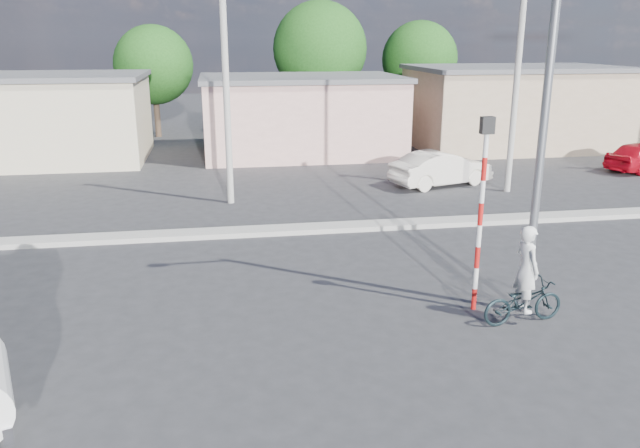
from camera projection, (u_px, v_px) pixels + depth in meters
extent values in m
plane|color=#2B2B2E|center=(350.00, 351.00, 12.30)|extent=(120.00, 120.00, 0.00)
cube|color=#99968E|center=(298.00, 229.00, 19.84)|extent=(40.00, 0.80, 0.16)
cube|color=silver|center=(4.00, 402.00, 9.66)|extent=(0.82, 1.98, 0.27)
imported|color=black|center=(523.00, 302.00, 13.40)|extent=(1.93, 0.87, 0.98)
imported|color=silver|center=(525.00, 282.00, 13.27)|extent=(0.53, 0.74, 1.89)
imported|color=silver|center=(441.00, 169.00, 25.85)|extent=(4.59, 2.75, 1.43)
cylinder|color=red|center=(474.00, 299.00, 14.14)|extent=(0.11, 0.11, 0.50)
cylinder|color=white|center=(476.00, 278.00, 14.00)|extent=(0.11, 0.11, 0.50)
cylinder|color=red|center=(477.00, 257.00, 13.85)|extent=(0.11, 0.11, 0.50)
cylinder|color=white|center=(479.00, 236.00, 13.71)|extent=(0.11, 0.11, 0.50)
cylinder|color=red|center=(481.00, 214.00, 13.57)|extent=(0.11, 0.11, 0.50)
cylinder|color=white|center=(482.00, 192.00, 13.42)|extent=(0.11, 0.11, 0.50)
cylinder|color=red|center=(484.00, 169.00, 13.28)|extent=(0.11, 0.11, 0.50)
cylinder|color=white|center=(486.00, 146.00, 13.14)|extent=(0.11, 0.11, 0.50)
cube|color=black|center=(487.00, 125.00, 13.01)|extent=(0.28, 0.18, 0.36)
cylinder|color=slate|center=(545.00, 110.00, 12.81)|extent=(0.18, 0.18, 9.00)
cube|color=beige|center=(19.00, 121.00, 30.65)|extent=(12.00, 7.00, 4.00)
cube|color=#59595B|center=(13.00, 77.00, 30.04)|extent=(12.30, 7.30, 0.24)
cube|color=tan|center=(301.00, 117.00, 32.85)|extent=(10.00, 7.00, 3.80)
cube|color=#59595B|center=(300.00, 78.00, 32.27)|extent=(10.30, 7.30, 0.24)
cube|color=tan|center=(514.00, 109.00, 34.66)|extent=(11.00, 7.00, 4.20)
cube|color=#59595B|center=(518.00, 68.00, 34.02)|extent=(11.30, 7.30, 0.24)
cylinder|color=#38281E|center=(157.00, 109.00, 38.27)|extent=(0.36, 0.36, 3.47)
sphere|color=#26641E|center=(153.00, 65.00, 37.52)|extent=(4.71, 4.71, 4.71)
cylinder|color=#38281E|center=(320.00, 101.00, 38.78)|extent=(0.36, 0.36, 4.20)
sphere|color=#26641E|center=(320.00, 49.00, 37.87)|extent=(5.70, 5.70, 5.70)
cylinder|color=#38281E|center=(418.00, 101.00, 41.84)|extent=(0.36, 0.36, 3.64)
sphere|color=#26641E|center=(420.00, 59.00, 41.05)|extent=(4.94, 4.94, 4.94)
cylinder|color=#99968E|center=(226.00, 94.00, 22.18)|extent=(0.24, 0.24, 8.00)
cylinder|color=#99968E|center=(516.00, 90.00, 23.89)|extent=(0.24, 0.24, 8.00)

